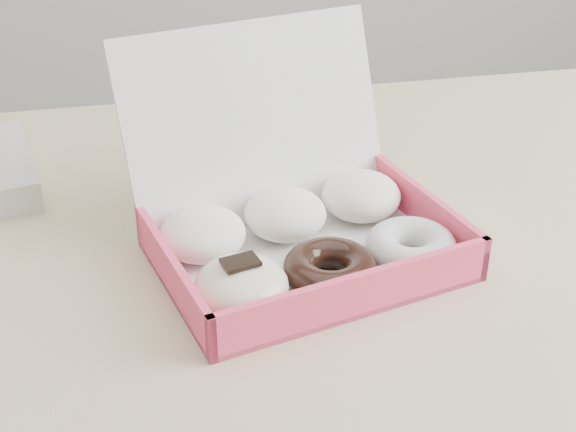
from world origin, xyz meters
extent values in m
cube|color=tan|center=(0.00, 0.00, 0.73)|extent=(1.20, 0.80, 0.04)
cylinder|color=tan|center=(0.55, 0.35, 0.35)|extent=(0.05, 0.05, 0.71)
cube|color=white|center=(-0.03, -0.06, 0.75)|extent=(0.33, 0.27, 0.01)
cube|color=#FB4468|center=(0.00, -0.15, 0.77)|extent=(0.28, 0.08, 0.05)
cube|color=white|center=(-0.05, 0.04, 0.77)|extent=(0.28, 0.08, 0.05)
cube|color=#FB4468|center=(-0.16, -0.09, 0.77)|extent=(0.06, 0.21, 0.05)
cube|color=#FB4468|center=(0.11, -0.02, 0.77)|extent=(0.06, 0.21, 0.05)
cube|color=white|center=(-0.05, 0.06, 0.85)|extent=(0.30, 0.15, 0.20)
ellipsoid|color=white|center=(-0.12, -0.03, 0.78)|extent=(0.10, 0.10, 0.05)
ellipsoid|color=white|center=(-0.04, -0.01, 0.78)|extent=(0.10, 0.10, 0.05)
ellipsoid|color=white|center=(0.05, 0.01, 0.78)|extent=(0.10, 0.10, 0.05)
ellipsoid|color=beige|center=(-0.10, -0.13, 0.78)|extent=(0.10, 0.10, 0.05)
cube|color=black|center=(-0.10, -0.13, 0.81)|extent=(0.04, 0.03, 0.00)
torus|color=black|center=(-0.01, -0.10, 0.77)|extent=(0.11, 0.11, 0.03)
torus|color=silver|center=(0.07, -0.08, 0.77)|extent=(0.11, 0.11, 0.03)
camera|label=1|loc=(-0.18, -0.71, 1.20)|focal=50.00mm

